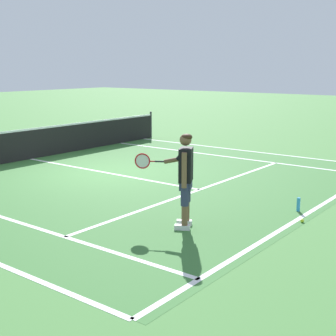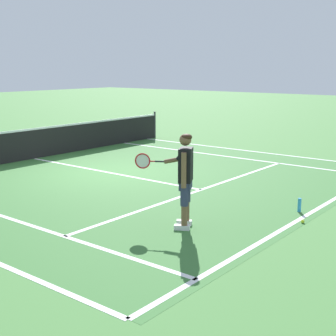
# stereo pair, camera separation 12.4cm
# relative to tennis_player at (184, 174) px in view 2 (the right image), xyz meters

# --- Properties ---
(ground_plane) EXTENTS (80.00, 80.00, 0.00)m
(ground_plane) POSITION_rel_tennis_player_xyz_m (2.44, 4.48, -0.99)
(ground_plane) COLOR #477F3D
(court_inner_surface) EXTENTS (10.98, 9.57, 0.00)m
(court_inner_surface) POSITION_rel_tennis_player_xyz_m (2.44, 3.12, -0.99)
(court_inner_surface) COLOR #387033
(court_inner_surface) RESTS_ON ground
(line_baseline) EXTENTS (10.98, 0.10, 0.01)m
(line_baseline) POSITION_rel_tennis_player_xyz_m (2.44, -1.46, -0.99)
(line_baseline) COLOR white
(line_baseline) RESTS_ON ground
(line_service) EXTENTS (8.23, 0.10, 0.01)m
(line_service) POSITION_rel_tennis_player_xyz_m (2.44, 1.31, -0.99)
(line_service) COLOR white
(line_service) RESTS_ON ground
(line_centre_service) EXTENTS (0.10, 6.40, 0.01)m
(line_centre_service) POSITION_rel_tennis_player_xyz_m (2.44, 4.51, -0.99)
(line_centre_service) COLOR white
(line_centre_service) RESTS_ON ground
(line_singles_left) EXTENTS (0.10, 9.17, 0.01)m
(line_singles_left) POSITION_rel_tennis_player_xyz_m (-1.67, 3.12, -0.99)
(line_singles_left) COLOR white
(line_singles_left) RESTS_ON ground
(line_singles_right) EXTENTS (0.10, 9.17, 0.01)m
(line_singles_right) POSITION_rel_tennis_player_xyz_m (6.56, 3.12, -0.99)
(line_singles_right) COLOR white
(line_singles_right) RESTS_ON ground
(line_doubles_right) EXTENTS (0.10, 9.17, 0.01)m
(line_doubles_right) POSITION_rel_tennis_player_xyz_m (7.93, 3.12, -0.99)
(line_doubles_right) COLOR white
(line_doubles_right) RESTS_ON ground
(tennis_net) EXTENTS (11.96, 0.08, 1.07)m
(tennis_net) POSITION_rel_tennis_player_xyz_m (2.44, 7.71, -0.49)
(tennis_net) COLOR #333338
(tennis_net) RESTS_ON ground
(tennis_player) EXTENTS (0.55, 1.23, 1.71)m
(tennis_player) POSITION_rel_tennis_player_xyz_m (0.00, 0.00, 0.00)
(tennis_player) COLOR white
(tennis_player) RESTS_ON ground
(tennis_ball_near_feet) EXTENTS (0.07, 0.07, 0.07)m
(tennis_ball_near_feet) POSITION_rel_tennis_player_xyz_m (1.57, -1.60, -0.96)
(tennis_ball_near_feet) COLOR #CCE02D
(tennis_ball_near_feet) RESTS_ON ground
(water_bottle) EXTENTS (0.07, 0.07, 0.28)m
(water_bottle) POSITION_rel_tennis_player_xyz_m (2.21, -1.25, -0.85)
(water_bottle) COLOR #3393D6
(water_bottle) RESTS_ON ground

